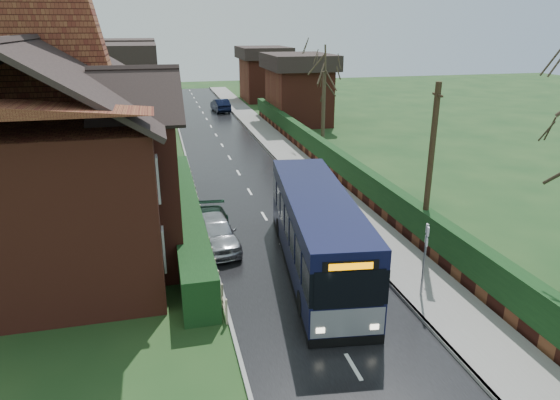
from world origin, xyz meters
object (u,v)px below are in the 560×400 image
object	(u,v)px
brick_house	(61,146)
car_silver	(215,232)
telegraph_pole	(430,169)
bus_stop_sign	(425,250)
car_green	(211,228)
bus	(317,233)

from	to	relation	value
brick_house	car_silver	xyz separation A→B (m)	(5.93, -1.78, -3.68)
brick_house	telegraph_pole	world-z (taller)	brick_house
car_silver	bus_stop_sign	size ratio (longest dim) A/B	1.46
brick_house	car_green	world-z (taller)	brick_house
bus	telegraph_pole	bearing A→B (deg)	15.62
bus	brick_house	bearing A→B (deg)	160.48
car_green	bus_stop_sign	size ratio (longest dim) A/B	1.50
car_green	bus	bearing A→B (deg)	-40.72
bus	bus_stop_sign	bearing A→B (deg)	-38.08
brick_house	bus	distance (m)	11.05
brick_house	car_green	distance (m)	7.02
car_green	telegraph_pole	bearing A→B (deg)	-14.38
brick_house	bus	size ratio (longest dim) A/B	1.40
bus	car_green	world-z (taller)	bus
bus	car_silver	world-z (taller)	bus
brick_house	car_silver	size ratio (longest dim) A/B	3.58
bus	telegraph_pole	world-z (taller)	telegraph_pole
bus_stop_sign	bus	bearing A→B (deg)	156.87
bus_stop_sign	telegraph_pole	size ratio (longest dim) A/B	0.40
bus_stop_sign	telegraph_pole	bearing A→B (deg)	82.82
bus	bus_stop_sign	world-z (taller)	bus
bus	bus_stop_sign	distance (m)	4.17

